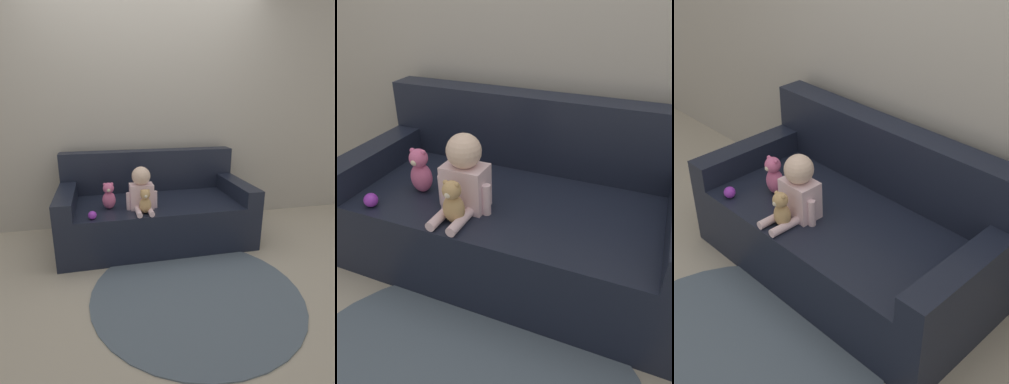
# 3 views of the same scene
# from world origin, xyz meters

# --- Properties ---
(ground_plane) EXTENTS (12.00, 12.00, 0.00)m
(ground_plane) POSITION_xyz_m (0.00, 0.00, 0.00)
(ground_plane) COLOR #B7AD99
(wall_back) EXTENTS (8.00, 0.05, 2.60)m
(wall_back) POSITION_xyz_m (0.00, 0.55, 1.30)
(wall_back) COLOR #ADA89E
(wall_back) RESTS_ON ground_plane
(couch) EXTENTS (1.83, 0.92, 0.86)m
(couch) POSITION_xyz_m (0.00, 0.06, 0.30)
(couch) COLOR black
(couch) RESTS_ON ground_plane
(person_baby) EXTENTS (0.28, 0.34, 0.38)m
(person_baby) POSITION_xyz_m (-0.17, -0.21, 0.60)
(person_baby) COLOR silver
(person_baby) RESTS_ON couch
(teddy_bear_brown) EXTENTS (0.11, 0.10, 0.22)m
(teddy_bear_brown) POSITION_xyz_m (-0.15, -0.34, 0.54)
(teddy_bear_brown) COLOR tan
(teddy_bear_brown) RESTS_ON couch
(plush_toy_side) EXTENTS (0.12, 0.11, 0.24)m
(plush_toy_side) POSITION_xyz_m (-0.45, -0.16, 0.55)
(plush_toy_side) COLOR #DB6699
(plush_toy_side) RESTS_ON couch
(toy_ball) EXTENTS (0.07, 0.07, 0.07)m
(toy_ball) POSITION_xyz_m (-0.60, -0.38, 0.46)
(toy_ball) COLOR purple
(toy_ball) RESTS_ON couch
(floor_rug) EXTENTS (1.54, 1.54, 0.01)m
(floor_rug) POSITION_xyz_m (0.12, -0.94, 0.01)
(floor_rug) COLOR slate
(floor_rug) RESTS_ON ground_plane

